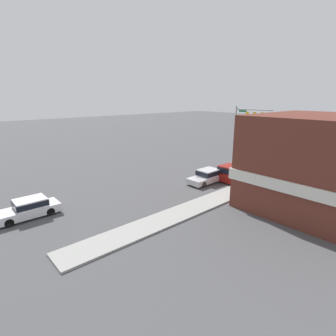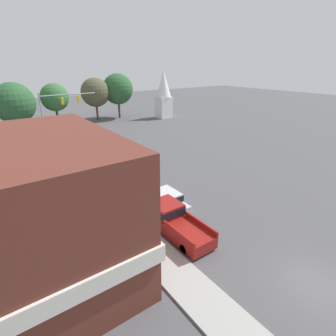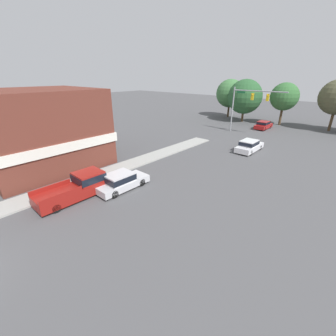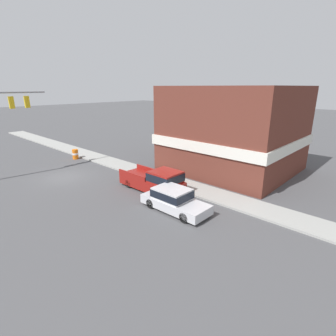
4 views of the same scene
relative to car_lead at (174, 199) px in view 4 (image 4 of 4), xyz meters
name	(u,v)px [view 4 (image 4 of 4)]	position (x,y,z in m)	size (l,w,h in m)	color
ground_plane	(65,177)	(1.80, -11.67, -0.78)	(200.00, 200.00, 0.00)	#4C4C4F
sidewalk_curb	(116,164)	(-3.90, -11.67, -0.71)	(2.40, 60.00, 0.14)	#9E9E99
car_lead	(174,199)	(0.00, 0.00, 0.00)	(1.92, 4.76, 1.50)	black
pickup_truck_parked	(156,181)	(-1.47, -3.14, 0.14)	(2.05, 5.59, 1.88)	black
construction_barrel	(75,154)	(-2.10, -16.85, -0.22)	(0.66, 0.66, 1.11)	orange
corner_brick_building	(233,130)	(-10.86, -1.96, 3.11)	(10.81, 11.44, 7.98)	brown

